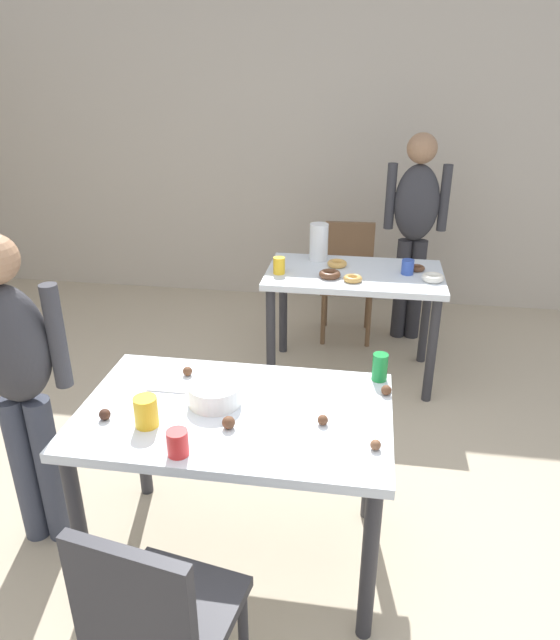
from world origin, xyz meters
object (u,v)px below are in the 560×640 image
object	(u,v)px
mixing_bowl	(215,394)
dining_table_near	(236,431)
chair_far_table	(348,273)
person_girl_near	(17,373)
person_adult_far	(415,221)
soda_can	(380,367)
dining_table_far	(354,289)
chair_near_table	(156,619)
pitcher_far	(319,242)

from	to	relation	value
mixing_bowl	dining_table_near	bearing A→B (deg)	-23.06
dining_table_near	mixing_bowl	distance (m)	0.17
chair_far_table	person_girl_near	size ratio (longest dim) A/B	0.61
person_adult_far	chair_far_table	bearing A→B (deg)	178.81
mixing_bowl	soda_can	world-z (taller)	soda_can
person_adult_far	mixing_bowl	world-z (taller)	person_adult_far
dining_table_near	person_adult_far	world-z (taller)	person_adult_far
dining_table_near	chair_far_table	xyz separation A→B (m)	(0.34, 2.38, -0.15)
dining_table_near	chair_far_table	size ratio (longest dim) A/B	1.41
dining_table_far	chair_near_table	world-z (taller)	chair_near_table
dining_table_near	chair_near_table	xyz separation A→B (m)	(-0.07, -0.76, -0.15)
person_adult_far	mixing_bowl	xyz separation A→B (m)	(-0.90, -2.33, -0.14)
dining_table_near	dining_table_far	size ratio (longest dim) A/B	1.08
chair_near_table	chair_far_table	world-z (taller)	same
dining_table_near	pitcher_far	bearing A→B (deg)	85.52
chair_near_table	person_girl_near	bearing A→B (deg)	138.33
dining_table_near	mixing_bowl	bearing A→B (deg)	156.94
dining_table_near	person_girl_near	distance (m)	0.92
chair_far_table	soda_can	xyz separation A→B (m)	(0.22, -2.05, 0.31)
person_girl_near	mixing_bowl	bearing A→B (deg)	4.62
person_adult_far	mixing_bowl	bearing A→B (deg)	-111.05
dining_table_near	soda_can	world-z (taller)	soda_can
chair_far_table	dining_table_near	bearing A→B (deg)	-98.15
person_girl_near	soda_can	xyz separation A→B (m)	(1.45, 0.35, -0.04)
chair_near_table	person_adult_far	xyz separation A→B (m)	(0.88, 3.13, 0.43)
dining_table_far	chair_near_table	xyz separation A→B (m)	(-0.48, -2.45, -0.14)
chair_near_table	mixing_bowl	xyz separation A→B (m)	(-0.01, 0.79, 0.30)
mixing_bowl	soda_can	xyz separation A→B (m)	(0.65, 0.29, 0.02)
dining_table_far	soda_can	distance (m)	1.39
person_girl_near	person_adult_far	world-z (taller)	person_adult_far
soda_can	dining_table_near	bearing A→B (deg)	-149.84
person_adult_far	person_girl_near	bearing A→B (deg)	-125.37
dining_table_far	person_adult_far	xyz separation A→B (m)	(0.40, 0.68, 0.30)
chair_near_table	pitcher_far	distance (m)	2.70
dining_table_far	person_girl_near	bearing A→B (deg)	-127.01
dining_table_near	dining_table_far	world-z (taller)	same
chair_near_table	dining_table_near	bearing A→B (deg)	84.35
person_girl_near	chair_near_table	bearing A→B (deg)	-41.67
dining_table_near	chair_near_table	size ratio (longest dim) A/B	1.41
person_girl_near	mixing_bowl	distance (m)	0.81
chair_near_table	soda_can	size ratio (longest dim) A/B	7.13
mixing_bowl	person_girl_near	bearing A→B (deg)	-175.38
chair_far_table	mixing_bowl	xyz separation A→B (m)	(-0.43, -2.34, 0.30)
dining_table_near	pitcher_far	distance (m)	1.92
person_girl_near	dining_table_near	bearing A→B (deg)	1.72
mixing_bowl	pitcher_far	world-z (taller)	pitcher_far
mixing_bowl	soda_can	size ratio (longest dim) A/B	1.74
dining_table_near	chair_near_table	distance (m)	0.77
pitcher_far	person_adult_far	bearing A→B (deg)	35.33
chair_near_table	pitcher_far	xyz separation A→B (m)	(0.22, 2.66, 0.38)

